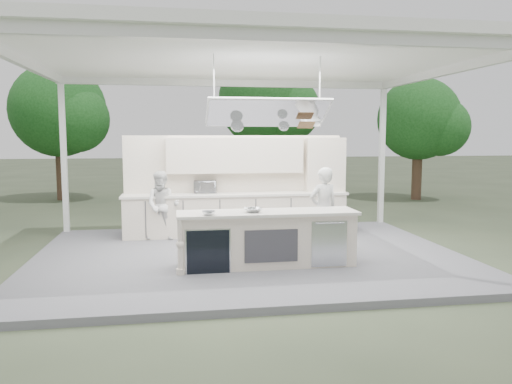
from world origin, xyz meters
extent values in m
plane|color=#464F36|center=(0.00, 0.00, 0.00)|extent=(90.00, 90.00, 0.00)
cube|color=#58585C|center=(0.00, 0.00, 0.06)|extent=(8.00, 6.00, 0.12)
cube|color=white|center=(3.90, 2.90, 1.85)|extent=(0.12, 0.12, 3.70)
cube|color=white|center=(-3.90, 2.90, 1.85)|extent=(0.12, 0.12, 3.70)
cube|color=white|center=(0.00, 0.00, 3.78)|extent=(8.20, 6.20, 0.16)
cube|color=white|center=(0.00, -2.90, 3.62)|extent=(8.00, 0.12, 0.16)
cube|color=white|center=(0.00, 2.90, 3.62)|extent=(8.00, 0.12, 0.16)
cube|color=white|center=(-3.90, 0.00, 3.62)|extent=(0.12, 6.00, 0.16)
cube|color=white|center=(3.90, 0.00, 3.62)|extent=(0.12, 6.00, 0.16)
cube|color=white|center=(0.20, -0.90, 2.75)|extent=(2.00, 0.71, 0.43)
cube|color=white|center=(0.20, -0.90, 2.75)|extent=(2.06, 0.76, 0.46)
cylinder|color=white|center=(-0.70, -0.90, 3.23)|extent=(0.02, 0.02, 0.95)
cylinder|color=white|center=(1.10, -0.90, 3.23)|extent=(0.02, 0.02, 0.95)
cylinder|color=silver|center=(-0.30, -0.75, 2.53)|extent=(0.22, 0.14, 0.21)
cylinder|color=silver|center=(0.50, -0.80, 2.53)|extent=(0.18, 0.12, 0.18)
cube|color=#906239|center=(0.90, -0.78, 2.55)|extent=(0.28, 0.18, 0.12)
cube|color=beige|center=(0.20, -0.90, 0.57)|extent=(3.00, 0.70, 0.90)
cube|color=white|center=(0.20, -0.90, 1.04)|extent=(3.10, 0.78, 0.05)
cylinder|color=beige|center=(-1.30, -1.25, 0.58)|extent=(0.11, 0.11, 0.92)
cube|color=black|center=(-0.85, -1.25, 0.48)|extent=(0.70, 0.04, 0.72)
cube|color=silver|center=(-0.85, -1.26, 0.48)|extent=(0.74, 0.03, 0.72)
cube|color=#37363B|center=(0.20, -1.26, 0.54)|extent=(0.90, 0.02, 0.55)
cube|color=silver|center=(1.20, -1.26, 0.54)|extent=(0.62, 0.02, 0.78)
cube|color=beige|center=(0.00, 1.90, 0.57)|extent=(5.00, 0.65, 0.90)
cube|color=white|center=(0.00, 1.90, 1.04)|extent=(5.08, 0.72, 0.05)
cube|color=beige|center=(0.00, 2.20, 1.25)|extent=(5.00, 0.10, 2.25)
cube|color=beige|center=(0.00, 2.07, 1.92)|extent=(3.10, 0.38, 0.80)
cube|color=beige|center=(2.10, 2.02, 1.67)|extent=(0.90, 0.45, 1.30)
cube|color=#906239|center=(2.10, 2.02, 1.67)|extent=(0.84, 0.40, 0.03)
cylinder|color=silver|center=(2.00, 1.88, 1.13)|extent=(0.20, 0.20, 0.12)
cylinder|color=black|center=(2.00, 1.88, 1.29)|extent=(0.17, 0.17, 0.20)
cylinder|color=black|center=(2.35, 1.88, 1.12)|extent=(0.16, 0.16, 0.10)
cone|color=black|center=(2.35, 1.88, 1.29)|extent=(0.14, 0.14, 0.24)
cylinder|color=#4F3627|center=(-5.50, 10.00, 1.05)|extent=(0.36, 0.36, 2.10)
sphere|color=#276926|center=(-5.50, 10.00, 3.29)|extent=(3.40, 3.40, 3.40)
sphere|color=#276926|center=(-4.82, 9.49, 2.95)|extent=(2.38, 2.38, 2.38)
cylinder|color=#4F3627|center=(2.50, 12.00, 1.22)|extent=(0.36, 0.36, 2.45)
sphere|color=#276926|center=(2.50, 12.00, 3.85)|extent=(4.00, 4.00, 4.00)
sphere|color=#276926|center=(3.30, 11.40, 3.45)|extent=(2.80, 2.80, 2.80)
cylinder|color=#4F3627|center=(7.50, 8.00, 0.96)|extent=(0.36, 0.36, 1.92)
sphere|color=#276926|center=(7.50, 8.00, 2.97)|extent=(3.00, 3.00, 3.00)
sphere|color=#276926|center=(8.10, 7.55, 2.67)|extent=(2.10, 2.10, 2.10)
imported|color=silver|center=(1.48, 0.03, 0.94)|extent=(0.68, 0.54, 1.64)
imported|color=silver|center=(-1.64, 1.55, 0.87)|extent=(0.81, 0.67, 1.49)
imported|color=silver|center=(-0.69, 2.08, 1.21)|extent=(0.53, 0.39, 0.28)
imported|color=silver|center=(-0.06, -0.96, 1.11)|extent=(0.37, 0.37, 0.07)
imported|color=silver|center=(-0.83, -1.15, 1.10)|extent=(0.28, 0.28, 0.07)
camera|label=1|loc=(-1.36, -9.24, 2.37)|focal=35.00mm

